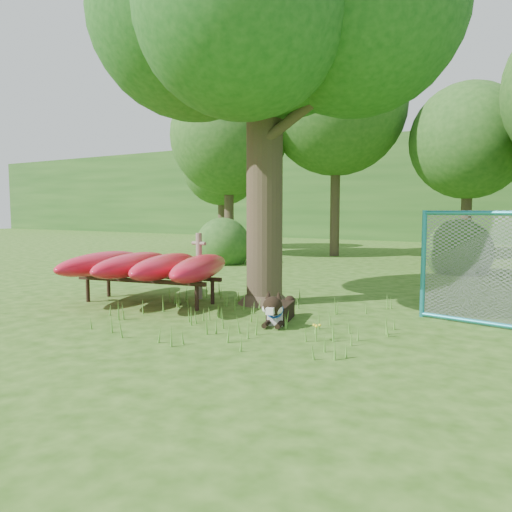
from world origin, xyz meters
The scene contains 12 objects.
ground centered at (0.00, 0.00, 0.00)m, with size 80.00×80.00×0.00m, color #234C0F.
wooden_post centered at (-1.60, 1.97, 0.69)m, with size 0.36×0.14×1.30m.
kayak_rack centered at (-2.12, 1.13, 0.71)m, with size 3.54×3.16×0.93m.
husky_dog centered at (0.77, 0.95, 0.20)m, with size 0.56×1.24×0.56m.
wildflower_clump centered at (1.73, 0.27, 0.20)m, with size 0.11×0.11×0.24m.
bg_tree_a centered at (-6.50, 10.00, 4.48)m, with size 4.40×4.40×6.70m.
bg_tree_b centered at (-3.00, 12.00, 5.61)m, with size 5.20×5.20×8.22m.
bg_tree_c centered at (1.50, 13.00, 4.11)m, with size 4.00×4.00×6.12m.
bg_tree_f centered at (-9.00, 13.00, 3.73)m, with size 3.60×3.60×5.55m.
shrub_left centered at (-5.00, 7.50, 0.00)m, with size 1.80×1.80×1.80m, color #234E19.
shrub_mid centered at (2.00, 9.00, 0.00)m, with size 1.80×1.80×1.80m, color #234E19.
wooded_hillside centered at (0.00, 28.00, 3.00)m, with size 80.00×12.00×6.00m, color #234E19.
Camera 1 is at (4.50, -5.70, 1.76)m, focal length 35.00 mm.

